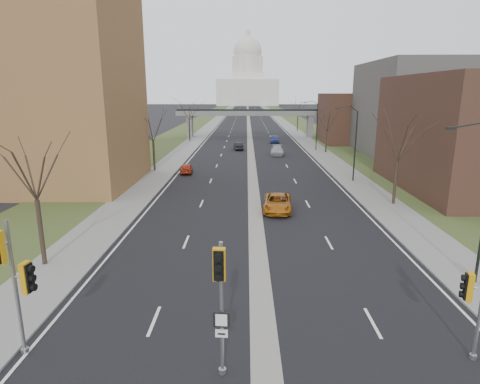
{
  "coord_description": "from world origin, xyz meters",
  "views": [
    {
      "loc": [
        -0.79,
        -14.35,
        10.22
      ],
      "look_at": [
        -1.21,
        12.26,
        3.59
      ],
      "focal_mm": 30.0,
      "sensor_mm": 36.0,
      "label": 1
    }
  ],
  "objects_px": {
    "signal_pole_left": "(14,271)",
    "car_left_near": "(186,168)",
    "car_right_near": "(278,203)",
    "car_right_far": "(275,139)",
    "car_right_mid": "(277,150)",
    "signal_pole_median": "(220,288)",
    "car_left_far": "(238,146)"
  },
  "relations": [
    {
      "from": "car_right_mid",
      "to": "car_left_far",
      "type": "bearing_deg",
      "value": 141.42
    },
    {
      "from": "signal_pole_left",
      "to": "car_left_far",
      "type": "bearing_deg",
      "value": 92.92
    },
    {
      "from": "signal_pole_left",
      "to": "car_left_near",
      "type": "distance_m",
      "value": 37.44
    },
    {
      "from": "car_right_near",
      "to": "car_right_mid",
      "type": "height_order",
      "value": "car_right_mid"
    },
    {
      "from": "signal_pole_median",
      "to": "car_left_far",
      "type": "distance_m",
      "value": 60.5
    },
    {
      "from": "car_left_near",
      "to": "car_right_mid",
      "type": "height_order",
      "value": "car_right_mid"
    },
    {
      "from": "car_right_mid",
      "to": "car_right_far",
      "type": "relative_size",
      "value": 1.16
    },
    {
      "from": "signal_pole_left",
      "to": "car_right_mid",
      "type": "bearing_deg",
      "value": 85.27
    },
    {
      "from": "car_right_far",
      "to": "signal_pole_median",
      "type": "bearing_deg",
      "value": -91.86
    },
    {
      "from": "signal_pole_left",
      "to": "car_left_far",
      "type": "xyz_separation_m",
      "value": [
        7.27,
        59.28,
        -3.0
      ]
    },
    {
      "from": "signal_pole_median",
      "to": "car_right_near",
      "type": "height_order",
      "value": "signal_pole_median"
    },
    {
      "from": "signal_pole_median",
      "to": "car_right_near",
      "type": "bearing_deg",
      "value": 83.92
    },
    {
      "from": "signal_pole_left",
      "to": "car_left_near",
      "type": "bearing_deg",
      "value": 98.44
    },
    {
      "from": "car_right_mid",
      "to": "car_right_far",
      "type": "height_order",
      "value": "car_right_far"
    },
    {
      "from": "signal_pole_left",
      "to": "signal_pole_median",
      "type": "height_order",
      "value": "signal_pole_left"
    },
    {
      "from": "car_left_near",
      "to": "car_right_mid",
      "type": "distance_m",
      "value": 20.5
    },
    {
      "from": "car_left_near",
      "to": "car_left_far",
      "type": "height_order",
      "value": "car_left_far"
    },
    {
      "from": "signal_pole_median",
      "to": "signal_pole_left",
      "type": "bearing_deg",
      "value": 175.33
    },
    {
      "from": "signal_pole_left",
      "to": "car_right_near",
      "type": "relative_size",
      "value": 1.07
    },
    {
      "from": "car_left_far",
      "to": "car_right_far",
      "type": "relative_size",
      "value": 0.92
    },
    {
      "from": "signal_pole_median",
      "to": "car_left_near",
      "type": "height_order",
      "value": "signal_pole_median"
    },
    {
      "from": "car_left_near",
      "to": "car_left_far",
      "type": "distance_m",
      "value": 22.87
    },
    {
      "from": "car_right_near",
      "to": "car_right_far",
      "type": "distance_m",
      "value": 49.45
    },
    {
      "from": "car_right_near",
      "to": "car_right_mid",
      "type": "xyz_separation_m",
      "value": [
        2.38,
        32.76,
        0.03
      ]
    },
    {
      "from": "signal_pole_left",
      "to": "signal_pole_median",
      "type": "xyz_separation_m",
      "value": [
        7.85,
        -1.14,
        -0.04
      ]
    },
    {
      "from": "car_left_near",
      "to": "car_right_far",
      "type": "bearing_deg",
      "value": -118.44
    },
    {
      "from": "car_left_near",
      "to": "car_right_near",
      "type": "height_order",
      "value": "car_right_near"
    },
    {
      "from": "signal_pole_median",
      "to": "car_right_mid",
      "type": "relative_size",
      "value": 1.0
    },
    {
      "from": "signal_pole_median",
      "to": "car_left_far",
      "type": "height_order",
      "value": "signal_pole_median"
    },
    {
      "from": "car_left_far",
      "to": "car_right_near",
      "type": "distance_m",
      "value": 39.07
    },
    {
      "from": "car_right_far",
      "to": "signal_pole_left",
      "type": "bearing_deg",
      "value": -98.24
    },
    {
      "from": "car_left_near",
      "to": "signal_pole_left",
      "type": "bearing_deg",
      "value": 82.96
    }
  ]
}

